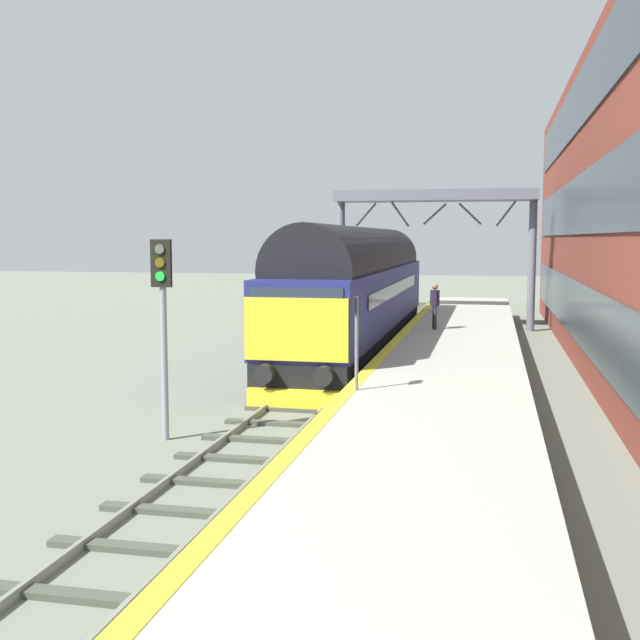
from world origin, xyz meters
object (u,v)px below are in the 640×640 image
at_px(platform_number_sign, 356,329).
at_px(waiting_passenger, 435,302).
at_px(signal_post_near, 163,312).
at_px(diesel_locomotive, 358,288).

xyz_separation_m(platform_number_sign, waiting_passenger, (0.84, 11.97, -0.35)).
distance_m(signal_post_near, waiting_passenger, 14.08).
height_order(diesel_locomotive, waiting_passenger, diesel_locomotive).
distance_m(platform_number_sign, waiting_passenger, 12.01).
bearing_deg(diesel_locomotive, waiting_passenger, 8.39).
relative_size(diesel_locomotive, platform_number_sign, 9.52).
bearing_deg(signal_post_near, diesel_locomotive, 81.15).
height_order(signal_post_near, waiting_passenger, signal_post_near).
distance_m(diesel_locomotive, platform_number_sign, 11.72).
distance_m(diesel_locomotive, waiting_passenger, 2.80).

